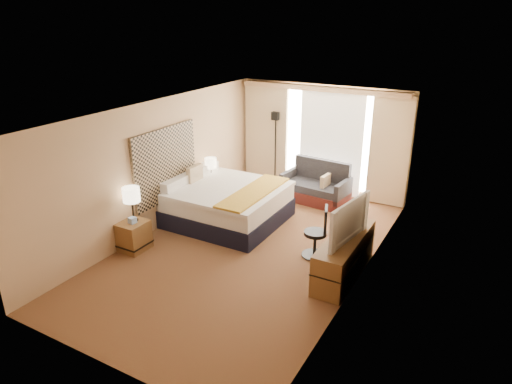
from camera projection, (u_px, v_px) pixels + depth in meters
The scene contains 21 objects.
floor at pixel (249, 249), 8.56m from camera, with size 4.20×7.00×0.02m, color #581C19.
ceiling at pixel (249, 111), 7.61m from camera, with size 4.20×7.00×0.02m, color silver.
wall_back at pixel (322, 139), 10.93m from camera, with size 4.20×0.02×2.60m, color tan.
wall_front at pixel (97, 277), 5.24m from camera, with size 4.20×0.02×2.60m, color tan.
wall_left at pixel (158, 166), 9.04m from camera, with size 0.02×7.00×2.60m, color tan.
wall_right at pixel (365, 207), 7.13m from camera, with size 0.02×7.00×2.60m, color tan.
headboard at pixel (166, 164), 9.19m from camera, with size 0.06×1.85×1.50m, color black.
nightstand_left at pixel (134, 236), 8.46m from camera, with size 0.45×0.52×0.55m, color brown.
nightstand_right at pixel (211, 193), 10.49m from camera, with size 0.45×0.52×0.55m, color brown.
media_dresser at pixel (344, 256), 7.60m from camera, with size 0.50×1.80×0.70m, color brown.
window at pixel (331, 140), 10.78m from camera, with size 2.30×0.02×2.30m, color white.
curtains at pixel (320, 136), 10.80m from camera, with size 4.12×0.19×2.56m.
bed at pixel (226, 203), 9.59m from camera, with size 2.26×2.07×1.10m.
loveseat at pixel (316, 188), 10.67m from camera, with size 1.57×0.94×0.94m.
floor_lamp at pixel (275, 134), 11.28m from camera, with size 0.24×0.24×1.89m.
desk_chair at pixel (318, 235), 8.16m from camera, with size 0.48×0.47×0.96m.
lamp_left at pixel (131, 195), 8.22m from camera, with size 0.31×0.31×0.66m.
lamp_right at pixel (211, 163), 10.22m from camera, with size 0.26×0.26×0.56m.
tissue_box at pixel (132, 220), 8.31m from camera, with size 0.12×0.12×0.11m, color #8FAEDE.
telephone at pixel (211, 179), 10.43m from camera, with size 0.18×0.14×0.07m, color black.
television at pixel (343, 219), 7.32m from camera, with size 1.20×0.16×0.69m, color black.
Camera 1 is at (3.80, -6.55, 4.13)m, focal length 32.00 mm.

